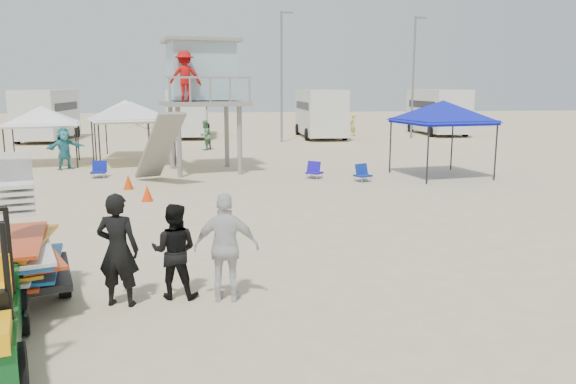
{
  "coord_description": "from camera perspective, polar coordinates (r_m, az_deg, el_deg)",
  "views": [
    {
      "loc": [
        -0.87,
        -8.33,
        3.44
      ],
      "look_at": [
        0.5,
        3.0,
        1.3
      ],
      "focal_mm": 35.0,
      "sensor_mm": 36.0,
      "label": 1
    }
  ],
  "objects": [
    {
      "name": "light_pole_right",
      "position": [
        39.02,
        12.6,
        11.2
      ],
      "size": [
        0.14,
        0.14,
        8.0
      ],
      "primitive_type": "cylinder",
      "color": "slate",
      "rests_on": "ground"
    },
    {
      "name": "cone_near",
      "position": [
        19.9,
        -15.92,
        0.99
      ],
      "size": [
        0.34,
        0.34,
        0.5
      ],
      "primitive_type": "cone",
      "color": "#D83F06",
      "rests_on": "ground"
    },
    {
      "name": "cone_far",
      "position": [
        17.66,
        -14.12,
        -0.11
      ],
      "size": [
        0.34,
        0.34,
        0.5
      ],
      "primitive_type": "cone",
      "color": "#FF3908",
      "rests_on": "ground"
    },
    {
      "name": "umbrella_b",
      "position": [
        30.89,
        -11.57,
        5.47
      ],
      "size": [
        2.43,
        2.43,
        1.56
      ],
      "primitive_type": "imported",
      "rotation": [
        0.0,
        0.0,
        0.82
      ],
      "color": "gold",
      "rests_on": "ground"
    },
    {
      "name": "surf_trailer",
      "position": [
        9.94,
        -25.24,
        -5.35
      ],
      "size": [
        1.78,
        2.5,
        2.16
      ],
      "color": "black",
      "rests_on": "ground"
    },
    {
      "name": "beach_chair_b",
      "position": [
        20.97,
        7.54,
        1.96
      ],
      "size": [
        0.71,
        0.79,
        0.64
      ],
      "color": "#0D2895",
      "rests_on": "ground"
    },
    {
      "name": "ground",
      "position": [
        9.05,
        -0.88,
        -11.71
      ],
      "size": [
        140.0,
        140.0,
        0.0
      ],
      "primitive_type": "plane",
      "color": "beige",
      "rests_on": "ground"
    },
    {
      "name": "canopy_white_b",
      "position": [
        27.19,
        -23.8,
        7.7
      ],
      "size": [
        3.5,
        3.5,
        3.03
      ],
      "color": "black",
      "rests_on": "ground"
    },
    {
      "name": "canopy_white_a",
      "position": [
        26.1,
        -15.71,
        8.53
      ],
      "size": [
        4.11,
        4.11,
        3.21
      ],
      "color": "black",
      "rests_on": "ground"
    },
    {
      "name": "beach_chair_c",
      "position": [
        21.53,
        2.66,
        2.26
      ],
      "size": [
        0.73,
        0.84,
        0.64
      ],
      "color": "#1E10B5",
      "rests_on": "ground"
    },
    {
      "name": "distant_beachgoers",
      "position": [
        28.63,
        -12.72,
        5.18
      ],
      "size": [
        17.06,
        15.77,
        1.78
      ],
      "color": "#538B5B",
      "rests_on": "ground"
    },
    {
      "name": "rv_far_right",
      "position": [
        42.9,
        14.96,
        8.08
      ],
      "size": [
        2.64,
        6.6,
        3.25
      ],
      "color": "silver",
      "rests_on": "ground"
    },
    {
      "name": "man_left",
      "position": [
        9.28,
        -16.89,
        -5.65
      ],
      "size": [
        0.74,
        0.57,
        1.83
      ],
      "primitive_type": "imported",
      "rotation": [
        0.0,
        0.0,
        2.93
      ],
      "color": "black",
      "rests_on": "ground"
    },
    {
      "name": "rv_mid_left",
      "position": [
        39.91,
        -10.06,
        8.11
      ],
      "size": [
        2.65,
        6.5,
        3.25
      ],
      "color": "silver",
      "rests_on": "ground"
    },
    {
      "name": "man_right",
      "position": [
        9.14,
        -6.28,
        -5.63
      ],
      "size": [
        1.09,
        0.54,
        1.79
      ],
      "primitive_type": "imported",
      "rotation": [
        0.0,
        0.0,
        3.04
      ],
      "color": "silver",
      "rests_on": "ground"
    },
    {
      "name": "canopy_blue",
      "position": [
        22.45,
        15.47,
        8.59
      ],
      "size": [
        3.51,
        3.51,
        3.34
      ],
      "color": "black",
      "rests_on": "ground"
    },
    {
      "name": "umbrella_a",
      "position": [
        29.28,
        -14.01,
        5.3
      ],
      "size": [
        2.16,
        2.2,
        1.76
      ],
      "primitive_type": "imported",
      "rotation": [
        0.0,
        0.0,
        0.13
      ],
      "color": "red",
      "rests_on": "ground"
    },
    {
      "name": "beach_chair_a",
      "position": [
        22.84,
        -18.65,
        2.19
      ],
      "size": [
        0.54,
        0.58,
        0.64
      ],
      "color": "#0E1998",
      "rests_on": "ground"
    },
    {
      "name": "canopy_white_c",
      "position": [
        29.12,
        -16.22,
        8.68
      ],
      "size": [
        2.71,
        2.71,
        3.21
      ],
      "color": "black",
      "rests_on": "ground"
    },
    {
      "name": "man_mid",
      "position": [
        9.44,
        -11.48,
        -5.89
      ],
      "size": [
        0.86,
        0.72,
        1.59
      ],
      "primitive_type": "imported",
      "rotation": [
        0.0,
        0.0,
        2.97
      ],
      "color": "black",
      "rests_on": "ground"
    },
    {
      "name": "rv_far_left",
      "position": [
        39.94,
        -23.29,
        7.42
      ],
      "size": [
        2.64,
        6.8,
        3.25
      ],
      "color": "silver",
      "rests_on": "ground"
    },
    {
      "name": "rv_mid_right",
      "position": [
        38.97,
        3.28,
        8.2
      ],
      "size": [
        2.64,
        7.0,
        3.25
      ],
      "color": "silver",
      "rests_on": "ground"
    },
    {
      "name": "lifeguard_tower",
      "position": [
        23.32,
        -8.9,
        11.57
      ],
      "size": [
        3.84,
        3.84,
        5.2
      ],
      "color": "gray",
      "rests_on": "ground"
    },
    {
      "name": "light_pole_left",
      "position": [
        35.55,
        -0.67,
        11.53
      ],
      "size": [
        0.14,
        0.14,
        8.0
      ],
      "primitive_type": "cylinder",
      "color": "slate",
      "rests_on": "ground"
    }
  ]
}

